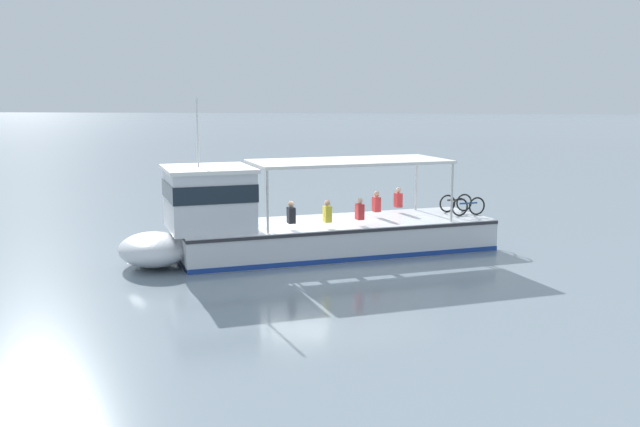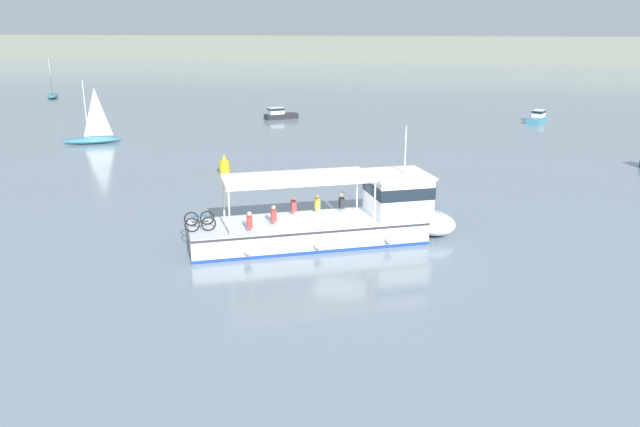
% 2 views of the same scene
% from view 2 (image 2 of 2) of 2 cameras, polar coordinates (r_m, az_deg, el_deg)
% --- Properties ---
extents(ground_plane, '(400.00, 400.00, 0.00)m').
position_cam_2_polar(ground_plane, '(29.66, 1.93, -2.33)').
color(ground_plane, gray).
extents(distant_shoreline, '(400.00, 28.00, 7.18)m').
position_cam_2_polar(distant_shoreline, '(190.97, 11.03, 14.69)').
color(distant_shoreline, slate).
rests_on(distant_shoreline, ground).
extents(ferry_main, '(12.78, 8.32, 5.32)m').
position_cam_2_polar(ferry_main, '(29.13, 1.94, -0.59)').
color(ferry_main, silver).
rests_on(ferry_main, ground).
extents(motorboat_horizon_east, '(2.53, 3.83, 1.26)m').
position_cam_2_polar(motorboat_horizon_east, '(69.91, 19.35, 8.34)').
color(motorboat_horizon_east, teal).
rests_on(motorboat_horizon_east, ground).
extents(motorboat_off_bow, '(3.62, 3.27, 1.26)m').
position_cam_2_polar(motorboat_off_bow, '(68.76, -3.78, 9.12)').
color(motorboat_off_bow, '#232328').
rests_on(motorboat_off_bow, ground).
extents(sailboat_horizon_west, '(3.63, 4.85, 5.40)m').
position_cam_2_polar(sailboat_horizon_west, '(96.98, -23.38, 10.05)').
color(sailboat_horizon_west, teal).
rests_on(sailboat_horizon_west, ground).
extents(sailboat_outer_anchorage, '(4.88, 3.55, 5.40)m').
position_cam_2_polar(sailboat_outer_anchorage, '(57.39, -20.16, 6.59)').
color(sailboat_outer_anchorage, teal).
rests_on(sailboat_outer_anchorage, ground).
extents(channel_buoy, '(0.70, 0.70, 1.40)m').
position_cam_2_polar(channel_buoy, '(43.04, -8.78, 4.34)').
color(channel_buoy, gold).
rests_on(channel_buoy, ground).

